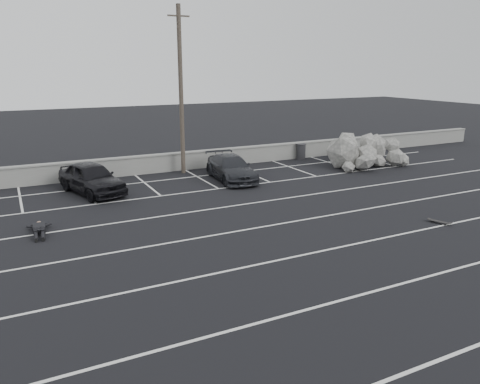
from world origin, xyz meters
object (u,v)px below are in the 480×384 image
riprap_pile (359,157)px  skateboard (439,222)px  trash_bin (301,151)px  utility_pole (181,91)px  car_right (231,168)px  person (39,225)px  car_left (92,178)px

riprap_pile → skateboard: bearing=-114.3°
trash_bin → riprap_pile: (2.09, -3.28, 0.03)m
riprap_pile → utility_pole: bearing=164.6°
car_right → person: car_right is taller
car_right → trash_bin: size_ratio=4.41×
car_right → skateboard: 11.05m
car_right → person: (-9.94, -4.13, -0.42)m
person → skateboard: size_ratio=3.11×
utility_pole → riprap_pile: utility_pole is taller
car_left → trash_bin: (13.81, 2.59, -0.24)m
car_right → person: bearing=-151.7°
car_left → utility_pole: size_ratio=0.48×
car_left → person: size_ratio=1.86×
utility_pole → trash_bin: 9.31m
car_left → car_right: (7.20, -0.54, -0.10)m
car_right → riprap_pile: size_ratio=0.79×
trash_bin → person: (-16.55, -7.26, -0.28)m
trash_bin → person: bearing=-156.3°
person → skateboard: person is taller
trash_bin → person: size_ratio=0.43×
car_left → person: 5.44m
utility_pole → trash_bin: bearing=2.7°
car_left → riprap_pile: 15.92m
riprap_pile → person: (-18.64, -3.98, -0.32)m
car_right → skateboard: (4.14, -10.23, -0.58)m
car_right → trash_bin: bearing=31.1°
car_right → trash_bin: car_right is taller
car_left → skateboard: (11.34, -10.77, -0.68)m
person → skateboard: 15.35m
skateboard → utility_pole: bearing=93.4°
riprap_pile → car_right: bearing=179.0°
riprap_pile → person: riprap_pile is taller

